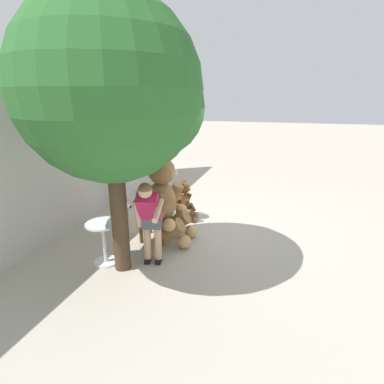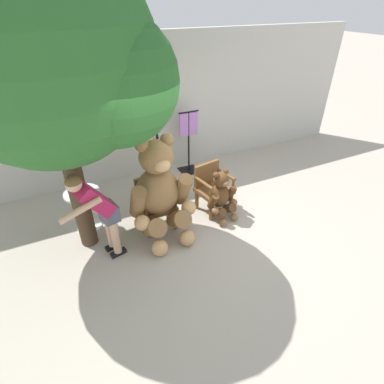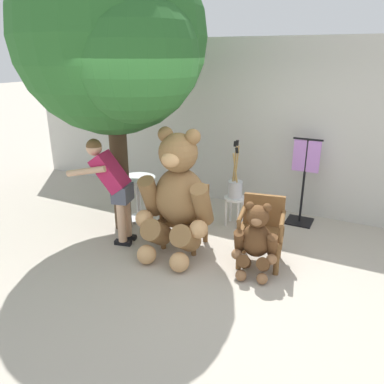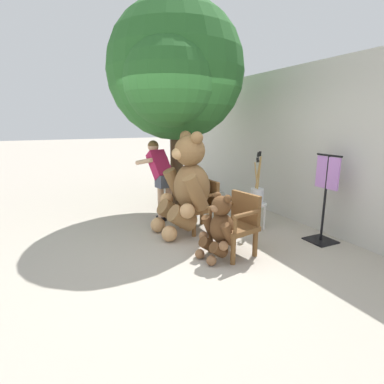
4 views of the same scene
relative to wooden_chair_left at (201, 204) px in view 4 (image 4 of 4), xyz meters
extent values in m
plane|color=#B2A899|center=(0.55, -0.52, -0.46)|extent=(60.00, 60.00, 0.00)
cube|color=beige|center=(0.55, 1.88, 0.94)|extent=(10.00, 0.16, 2.80)
cube|color=brown|center=(0.00, -0.06, -0.06)|extent=(0.59, 0.55, 0.07)
cylinder|color=brown|center=(-0.21, -0.28, -0.28)|extent=(0.07, 0.07, 0.37)
cylinder|color=brown|center=(0.24, -0.26, -0.28)|extent=(0.07, 0.07, 0.37)
cylinder|color=brown|center=(-0.24, 0.14, -0.28)|extent=(0.07, 0.07, 0.37)
cylinder|color=brown|center=(0.22, 0.16, -0.28)|extent=(0.07, 0.07, 0.37)
cube|color=brown|center=(-0.01, 0.17, 0.19)|extent=(0.52, 0.09, 0.42)
cylinder|color=brown|center=(-0.25, -0.08, 0.20)|extent=(0.08, 0.48, 0.06)
cylinder|color=brown|center=(-0.23, -0.29, 0.09)|extent=(0.05, 0.05, 0.22)
cylinder|color=brown|center=(0.25, -0.05, 0.20)|extent=(0.08, 0.48, 0.06)
cylinder|color=brown|center=(0.26, -0.26, 0.09)|extent=(0.05, 0.05, 0.22)
cube|color=brown|center=(1.09, -0.06, -0.06)|extent=(0.65, 0.61, 0.07)
cylinder|color=brown|center=(0.90, -0.31, -0.28)|extent=(0.07, 0.07, 0.37)
cylinder|color=brown|center=(1.35, -0.23, -0.28)|extent=(0.07, 0.07, 0.37)
cylinder|color=brown|center=(0.82, 0.10, -0.28)|extent=(0.07, 0.07, 0.37)
cylinder|color=brown|center=(1.28, 0.19, -0.28)|extent=(0.07, 0.07, 0.37)
cube|color=brown|center=(1.05, 0.16, 0.19)|extent=(0.52, 0.15, 0.42)
cylinder|color=brown|center=(0.84, -0.11, 0.20)|extent=(0.14, 0.48, 0.06)
cylinder|color=brown|center=(0.88, -0.31, 0.09)|extent=(0.05, 0.05, 0.22)
cylinder|color=brown|center=(1.33, -0.02, 0.20)|extent=(0.14, 0.48, 0.06)
cylinder|color=brown|center=(1.37, -0.22, 0.09)|extent=(0.05, 0.05, 0.22)
ellipsoid|color=olive|center=(0.00, -0.18, 0.30)|extent=(0.72, 0.62, 0.79)
sphere|color=olive|center=(0.01, -0.22, 0.91)|extent=(0.50, 0.50, 0.50)
ellipsoid|color=tan|center=(0.02, -0.43, 0.88)|extent=(0.25, 0.20, 0.18)
sphere|color=black|center=(0.02, -0.43, 0.89)|extent=(0.07, 0.07, 0.07)
sphere|color=olive|center=(-0.18, -0.21, 1.13)|extent=(0.20, 0.20, 0.20)
sphere|color=olive|center=(0.19, -0.18, 1.13)|extent=(0.20, 0.20, 0.20)
cylinder|color=olive|center=(-0.36, -0.33, 0.30)|extent=(0.25, 0.45, 0.60)
sphere|color=tan|center=(-0.37, -0.49, 0.04)|extent=(0.24, 0.24, 0.24)
cylinder|color=olive|center=(0.38, -0.29, 0.30)|extent=(0.25, 0.45, 0.60)
sphere|color=tan|center=(0.41, -0.45, 0.04)|extent=(0.24, 0.24, 0.24)
cylinder|color=olive|center=(-0.19, -0.48, -0.12)|extent=(0.32, 0.51, 0.47)
sphere|color=tan|center=(-0.20, -0.72, -0.34)|extent=(0.25, 0.25, 0.25)
cylinder|color=olive|center=(0.23, -0.46, -0.12)|extent=(0.32, 0.51, 0.47)
sphere|color=tan|center=(0.26, -0.70, -0.34)|extent=(0.25, 0.25, 0.25)
ellipsoid|color=brown|center=(1.09, -0.24, -0.05)|extent=(0.42, 0.37, 0.43)
sphere|color=brown|center=(1.09, -0.26, 0.28)|extent=(0.27, 0.27, 0.27)
ellipsoid|color=#8C603D|center=(1.11, -0.38, 0.26)|extent=(0.14, 0.12, 0.10)
sphere|color=black|center=(1.11, -0.38, 0.27)|extent=(0.04, 0.04, 0.04)
sphere|color=brown|center=(0.99, -0.27, 0.39)|extent=(0.11, 0.11, 0.11)
sphere|color=brown|center=(1.19, -0.23, 0.39)|extent=(0.11, 0.11, 0.11)
cylinder|color=brown|center=(0.91, -0.35, -0.05)|extent=(0.16, 0.25, 0.32)
sphere|color=#8C603D|center=(0.91, -0.43, -0.19)|extent=(0.13, 0.13, 0.13)
cylinder|color=brown|center=(1.30, -0.28, -0.05)|extent=(0.16, 0.25, 0.32)
sphere|color=#8C603D|center=(1.32, -0.36, -0.19)|extent=(0.13, 0.13, 0.13)
cylinder|color=brown|center=(1.00, -0.42, -0.28)|extent=(0.20, 0.29, 0.25)
sphere|color=#8C603D|center=(1.02, -0.54, -0.39)|extent=(0.14, 0.14, 0.14)
cylinder|color=brown|center=(1.23, -0.38, -0.28)|extent=(0.20, 0.29, 0.25)
sphere|color=#8C603D|center=(1.26, -0.50, -0.39)|extent=(0.14, 0.14, 0.14)
cube|color=black|center=(-0.82, -0.28, -0.43)|extent=(0.25, 0.14, 0.06)
cylinder|color=tan|center=(-0.82, -0.28, 0.01)|extent=(0.12, 0.12, 0.82)
cube|color=black|center=(-0.78, -0.46, -0.43)|extent=(0.25, 0.14, 0.06)
cylinder|color=tan|center=(-0.78, -0.46, 0.01)|extent=(0.12, 0.12, 0.82)
cube|color=#4C5160|center=(-0.80, -0.37, 0.29)|extent=(0.28, 0.34, 0.24)
cube|color=#B21E4C|center=(-0.95, -0.40, 0.58)|extent=(0.54, 0.42, 0.55)
sphere|color=tan|center=(-1.16, -0.45, 0.90)|extent=(0.21, 0.21, 0.21)
sphere|color=brown|center=(-1.16, -0.45, 0.92)|extent=(0.21, 0.21, 0.21)
cylinder|color=tan|center=(-1.15, -0.65, 0.63)|extent=(0.57, 0.21, 0.19)
cylinder|color=tan|center=(-1.00, -0.22, 0.46)|extent=(0.25, 0.13, 0.50)
cylinder|color=white|center=(0.38, 0.88, -0.02)|extent=(0.34, 0.34, 0.03)
cylinder|color=white|center=(0.48, 0.98, -0.25)|extent=(0.04, 0.04, 0.43)
cylinder|color=white|center=(0.28, 0.98, -0.25)|extent=(0.04, 0.04, 0.43)
cylinder|color=white|center=(0.48, 0.78, -0.25)|extent=(0.04, 0.04, 0.43)
cylinder|color=white|center=(0.28, 0.78, -0.25)|extent=(0.04, 0.04, 0.43)
cylinder|color=silver|center=(0.38, 0.88, 0.13)|extent=(0.22, 0.22, 0.26)
cylinder|color=tan|center=(0.35, 0.89, 0.44)|extent=(0.04, 0.10, 0.72)
cylinder|color=black|center=(0.35, 0.89, 0.84)|extent=(0.05, 0.05, 0.09)
cylinder|color=tan|center=(0.38, 0.90, 0.44)|extent=(0.08, 0.03, 0.73)
cylinder|color=black|center=(0.38, 0.90, 0.85)|extent=(0.05, 0.05, 0.08)
cylinder|color=tan|center=(0.40, 0.84, 0.39)|extent=(0.12, 0.06, 0.63)
cylinder|color=black|center=(0.40, 0.84, 0.75)|extent=(0.06, 0.05, 0.09)
cylinder|color=silver|center=(-1.07, 0.38, 0.24)|extent=(0.56, 0.56, 0.03)
cylinder|color=silver|center=(-1.07, 0.38, -0.12)|extent=(0.07, 0.07, 0.69)
cylinder|color=silver|center=(-1.07, 0.38, -0.45)|extent=(0.40, 0.40, 0.03)
cylinder|color=#473523|center=(-1.12, 0.02, 0.56)|extent=(0.26, 0.26, 2.05)
sphere|color=#286028|center=(-1.12, 0.02, 2.29)|extent=(2.56, 2.56, 2.56)
sphere|color=#286028|center=(-0.48, -0.36, 2.04)|extent=(1.53, 1.53, 1.53)
cube|color=black|center=(1.29, 1.45, -0.45)|extent=(0.40, 0.40, 0.02)
cylinder|color=black|center=(1.29, 1.45, 0.21)|extent=(0.04, 0.04, 1.35)
cylinder|color=black|center=(1.29, 1.45, 0.89)|extent=(0.44, 0.03, 0.03)
cube|color=#B77AD1|center=(1.29, 1.45, 0.63)|extent=(0.40, 0.03, 0.48)
camera|label=1|loc=(-4.89, -2.32, 2.18)|focal=28.00mm
camera|label=2|loc=(-1.18, -3.91, 2.84)|focal=28.00mm
camera|label=3|loc=(2.23, -4.22, 2.08)|focal=35.00mm
camera|label=4|loc=(4.39, -2.28, 1.38)|focal=28.00mm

